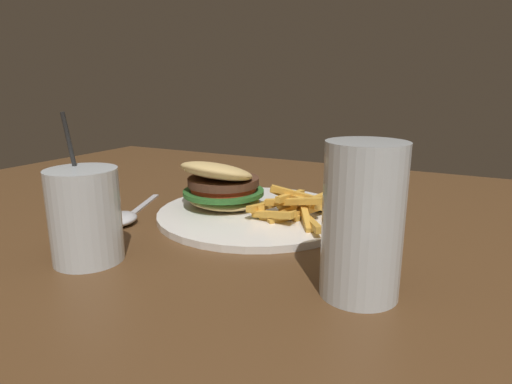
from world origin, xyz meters
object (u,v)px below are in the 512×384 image
Objects in this scene: juice_glass at (85,217)px; spoon at (121,218)px; meal_plate_near at (242,200)px; beer_glass at (362,225)px.

spoon is (0.07, -0.12, -0.04)m from juice_glass.
juice_glass is at bearing 72.85° from meal_plate_near.
juice_glass is (0.30, 0.06, -0.02)m from beer_glass.
juice_glass reaches higher than meal_plate_near.
meal_plate_near is at bearing -107.15° from juice_glass.
juice_glass reaches higher than spoon.
spoon is (0.37, -0.06, -0.06)m from beer_glass.
juice_glass is 0.14m from spoon.
meal_plate_near is 1.58× the size of spoon.
meal_plate_near reaches higher than spoon.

